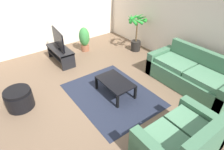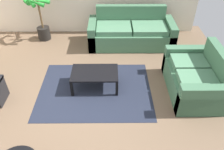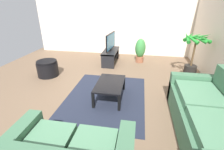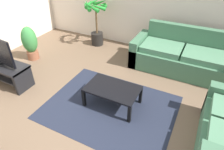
{
  "view_description": "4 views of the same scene",
  "coord_description": "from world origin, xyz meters",
  "px_view_note": "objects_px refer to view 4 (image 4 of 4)",
  "views": [
    {
      "loc": [
        3.23,
        -1.65,
        2.92
      ],
      "look_at": [
        0.33,
        0.49,
        0.55
      ],
      "focal_mm": 30.71,
      "sensor_mm": 36.0,
      "label": 1
    },
    {
      "loc": [
        0.67,
        -2.86,
        2.99
      ],
      "look_at": [
        0.69,
        0.35,
        0.46
      ],
      "focal_mm": 35.85,
      "sensor_mm": 36.0,
      "label": 2
    },
    {
      "loc": [
        3.37,
        1.14,
        1.93
      ],
      "look_at": [
        0.32,
        0.6,
        0.53
      ],
      "focal_mm": 26.08,
      "sensor_mm": 36.0,
      "label": 3
    },
    {
      "loc": [
        1.53,
        -1.79,
        2.45
      ],
      "look_at": [
        0.31,
        0.64,
        0.56
      ],
      "focal_mm": 31.75,
      "sensor_mm": 36.0,
      "label": 4
    }
  ],
  "objects_px": {
    "tv_stand": "(4,70)",
    "potted_palm": "(96,23)",
    "coffee_table": "(112,90)",
    "couch_main": "(182,57)",
    "potted_plant_small": "(30,42)"
  },
  "relations": [
    {
      "from": "potted_plant_small",
      "to": "tv_stand",
      "type": "bearing_deg",
      "value": -75.34
    },
    {
      "from": "tv_stand",
      "to": "potted_palm",
      "type": "distance_m",
      "value": 2.51
    },
    {
      "from": "potted_palm",
      "to": "coffee_table",
      "type": "bearing_deg",
      "value": -53.5
    },
    {
      "from": "tv_stand",
      "to": "potted_plant_small",
      "type": "bearing_deg",
      "value": 104.66
    },
    {
      "from": "tv_stand",
      "to": "potted_palm",
      "type": "relative_size",
      "value": 0.9
    },
    {
      "from": "couch_main",
      "to": "potted_plant_small",
      "type": "height_order",
      "value": "couch_main"
    },
    {
      "from": "coffee_table",
      "to": "potted_palm",
      "type": "relative_size",
      "value": 0.74
    },
    {
      "from": "couch_main",
      "to": "coffee_table",
      "type": "height_order",
      "value": "couch_main"
    },
    {
      "from": "coffee_table",
      "to": "potted_plant_small",
      "type": "height_order",
      "value": "potted_plant_small"
    },
    {
      "from": "couch_main",
      "to": "coffee_table",
      "type": "distance_m",
      "value": 1.91
    },
    {
      "from": "tv_stand",
      "to": "potted_plant_small",
      "type": "relative_size",
      "value": 1.35
    },
    {
      "from": "couch_main",
      "to": "tv_stand",
      "type": "xyz_separation_m",
      "value": [
        -3.05,
        -2.11,
        -0.01
      ]
    },
    {
      "from": "potted_palm",
      "to": "potted_plant_small",
      "type": "height_order",
      "value": "potted_palm"
    },
    {
      "from": "couch_main",
      "to": "tv_stand",
      "type": "distance_m",
      "value": 3.71
    },
    {
      "from": "tv_stand",
      "to": "potted_plant_small",
      "type": "xyz_separation_m",
      "value": [
        -0.26,
        0.98,
        0.14
      ]
    }
  ]
}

